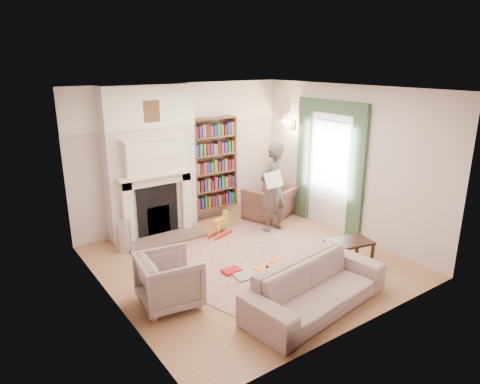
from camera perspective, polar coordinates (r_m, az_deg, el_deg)
floor at (r=7.20m, az=1.15°, el=-9.26°), size 4.50×4.50×0.00m
ceiling at (r=6.46m, az=1.31°, el=13.56°), size 4.50×4.50×0.00m
wall_back at (r=8.56m, az=-7.72°, el=4.85°), size 4.50×0.00×4.50m
wall_front at (r=5.15m, az=16.19°, el=-4.10°), size 4.50×0.00×4.50m
wall_left at (r=5.73m, az=-17.29°, el=-2.04°), size 0.00×4.50×4.50m
wall_right at (r=8.19m, az=14.08°, el=3.92°), size 0.00×4.50×4.50m
fireplace at (r=8.08m, az=-11.78°, el=3.80°), size 1.70×0.58×2.80m
bookcase at (r=8.81m, az=-3.51°, el=3.83°), size 1.00×0.24×1.85m
window at (r=8.43m, az=12.00°, el=4.78°), size 0.02×0.90×1.30m
curtain_left at (r=8.01m, az=15.34°, el=2.06°), size 0.07×0.32×2.40m
curtain_right at (r=8.94m, az=8.49°, el=4.03°), size 0.07×0.32×2.40m
pelmet at (r=8.25m, az=12.18°, el=11.06°), size 0.09×1.70×0.24m
wall_sconce at (r=8.99m, az=6.12°, el=8.73°), size 0.20×0.24×0.24m
rug at (r=7.27m, az=0.69°, el=-8.96°), size 3.29×2.84×0.01m
armchair_reading at (r=9.08m, az=4.13°, el=-1.34°), size 1.26×1.18×0.66m
armchair_left at (r=5.97m, az=-9.39°, el=-11.53°), size 0.90×0.88×0.73m
sofa at (r=5.93m, az=10.11°, el=-12.33°), size 2.25×1.13×0.63m
man_reading at (r=8.20m, az=4.40°, el=0.58°), size 0.69×0.50×1.74m
newspaper at (r=7.89m, az=4.51°, el=1.67°), size 0.44×0.18×0.29m
coffee_table at (r=7.17m, az=14.23°, el=-7.96°), size 0.78×0.60×0.45m
paraffin_heater at (r=7.74m, az=-15.23°, el=-5.73°), size 0.28×0.28×0.55m
rocking_horse at (r=8.11m, az=-2.70°, el=-4.38°), size 0.56×0.38×0.46m
board_game at (r=6.75m, az=0.68°, el=-10.94°), size 0.39×0.39×0.03m
game_box_lid at (r=6.84m, az=-1.14°, el=-10.46°), size 0.30×0.20×0.05m
comic_annuals at (r=7.04m, az=4.40°, el=-9.80°), size 0.64×0.45×0.02m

